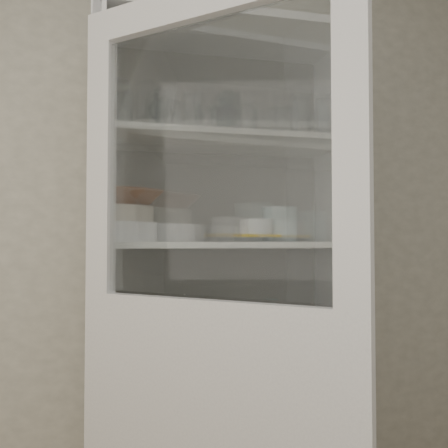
{
  "coord_description": "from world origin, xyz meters",
  "views": [
    {
      "loc": [
        -0.26,
        -0.62,
        1.26
      ],
      "look_at": [
        0.2,
        1.27,
        1.33
      ],
      "focal_mm": 40.0,
      "sensor_mm": 36.0,
      "label": 1
    }
  ],
  "objects": [
    {
      "name": "wall_back",
      "position": [
        0.0,
        1.5,
        1.3
      ],
      "size": [
        3.6,
        0.02,
        2.6
      ],
      "primitive_type": "cube",
      "color": "#A8A494",
      "rests_on": "ground"
    },
    {
      "name": "pantry_cabinet",
      "position": [
        0.2,
        1.34,
        0.94
      ],
      "size": [
        1.0,
        0.45,
        2.1
      ],
      "color": "silver",
      "rests_on": "floor"
    },
    {
      "name": "cupboard_door",
      "position": [
        0.03,
        0.74,
        0.87
      ],
      "size": [
        0.68,
        0.65,
        2.0
      ],
      "rotation": [
        0.0,
        0.0,
        -0.75
      ],
      "color": "silver",
      "rests_on": "floor"
    },
    {
      "name": "tumbler_0",
      "position": [
        -0.21,
        1.12,
        1.74
      ],
      "size": [
        0.08,
        0.08,
        0.16
      ],
      "primitive_type": "cylinder",
      "rotation": [
        0.0,
        0.0,
        0.04
      ],
      "color": "silver",
      "rests_on": "shelf_glass"
    },
    {
      "name": "tumbler_1",
      "position": [
        0.04,
        1.12,
        1.73
      ],
      "size": [
        0.07,
        0.07,
        0.13
      ],
      "primitive_type": "cylinder",
      "rotation": [
        0.0,
        0.0,
        -0.15
      ],
      "color": "silver",
      "rests_on": "shelf_glass"
    },
    {
      "name": "tumbler_2",
      "position": [
        0.19,
        1.14,
        1.74
      ],
      "size": [
        0.09,
        0.09,
        0.15
      ],
      "primitive_type": "cylinder",
      "rotation": [
        0.0,
        0.0,
        -0.18
      ],
      "color": "silver",
      "rests_on": "shelf_glass"
    },
    {
      "name": "tumbler_3",
      "position": [
        0.2,
        1.16,
        1.74
      ],
      "size": [
        0.09,
        0.09,
        0.15
      ],
      "primitive_type": "cylinder",
      "rotation": [
        0.0,
        0.0,
        0.19
      ],
      "color": "silver",
      "rests_on": "shelf_glass"
    },
    {
      "name": "tumbler_4",
      "position": [
        0.2,
        1.14,
        1.73
      ],
      "size": [
        0.08,
        0.08,
        0.14
      ],
      "primitive_type": "cylinder",
      "rotation": [
        0.0,
        0.0,
        -0.15
      ],
      "color": "silver",
      "rests_on": "shelf_glass"
    },
    {
      "name": "tumbler_5",
      "position": [
        0.47,
        1.14,
        1.74
      ],
      "size": [
        0.09,
        0.09,
        0.15
      ],
      "primitive_type": "cylinder",
      "rotation": [
        0.0,
        0.0,
        0.19
      ],
      "color": "silver",
      "rests_on": "shelf_glass"
    },
    {
      "name": "tumbler_6",
      "position": [
        0.57,
        1.15,
        1.74
      ],
      "size": [
        0.08,
        0.08,
        0.15
      ],
      "primitive_type": "cylinder",
      "rotation": [
        0.0,
        0.0,
        0.01
      ],
      "color": "silver",
      "rests_on": "shelf_glass"
    },
    {
      "name": "tumbler_7",
      "position": [
        -0.19,
        1.24,
        1.73
      ],
      "size": [
        0.08,
        0.08,
        0.15
      ],
      "primitive_type": "cylinder",
      "rotation": [
        0.0,
        0.0,
        0.14
      ],
      "color": "silver",
      "rests_on": "shelf_glass"
    },
    {
      "name": "tumbler_8",
      "position": [
        0.01,
        1.28,
        1.73
      ],
      "size": [
        0.09,
        0.09,
        0.14
      ],
      "primitive_type": "cylinder",
      "rotation": [
        0.0,
        0.0,
        -0.38
      ],
      "color": "silver",
      "rests_on": "shelf_glass"
    },
    {
      "name": "tumbler_9",
      "position": [
        0.17,
        1.25,
        1.72
      ],
      "size": [
        0.08,
        0.08,
        0.13
      ],
      "primitive_type": "cylinder",
      "rotation": [
        0.0,
        0.0,
        -0.29
      ],
      "color": "silver",
      "rests_on": "shelf_glass"
    },
    {
      "name": "tumbler_10",
      "position": [
        0.29,
        1.25,
        1.73
      ],
      "size": [
        0.09,
        0.09,
        0.14
      ],
      "primitive_type": "cylinder",
      "rotation": [
        0.0,
        0.0,
        0.35
      ],
      "color": "silver",
      "rests_on": "shelf_glass"
    },
    {
      "name": "tumbler_11",
      "position": [
        0.44,
        1.27,
        1.73
      ],
      "size": [
        0.08,
        0.08,
        0.14
      ],
      "primitive_type": "cylinder",
      "rotation": [
        0.0,
        0.0,
        -0.15
      ],
      "color": "silver",
      "rests_on": "shelf_glass"
    },
    {
      "name": "goblet_0",
      "position": [
        -0.05,
        1.38,
        1.75
      ],
      "size": [
        0.08,
        0.08,
        0.19
      ],
      "primitive_type": null,
      "color": "silver",
      "rests_on": "shelf_glass"
    },
    {
      "name": "goblet_1",
      "position": [
        0.1,
        1.38,
        1.74
      ],
      "size": [
        0.07,
        0.07,
        0.16
      ],
      "primitive_type": null,
      "color": "silver",
      "rests_on": "shelf_glass"
    },
    {
      "name": "goblet_2",
      "position": [
        0.26,
        1.38,
        1.75
      ],
      "size": [
        0.08,
        0.08,
        0.18
      ],
      "primitive_type": null,
      "color": "silver",
      "rests_on": "shelf_glass"
    },
    {
      "name": "goblet_3",
      "position": [
        0.61,
        1.37,
        1.75
      ],
      "size": [
        0.08,
        0.08,
        0.18
      ],
      "primitive_type": null,
      "color": "silver",
      "rests_on": "shelf_glass"
    },
    {
      "name": "plate_stack_front",
      "position": [
        -0.18,
        1.2,
        1.3
      ],
      "size": [
        0.21,
        0.21,
        0.07
      ],
      "primitive_type": "cylinder",
      "color": "white",
      "rests_on": "shelf_plates"
    },
    {
      "name": "plate_stack_back",
      "position": [
        0.04,
        1.41,
        1.3
      ],
      "size": [
        0.23,
        0.23,
        0.07
      ],
      "primitive_type": "cylinder",
      "color": "white",
      "rests_on": "shelf_plates"
    },
    {
      "name": "cream_bowl",
      "position": [
        -0.18,
        1.2,
        1.36
      ],
      "size": [
        0.19,
        0.19,
        0.06
      ],
      "primitive_type": "cylinder",
      "rotation": [
        0.0,
        0.0,
        0.01
      ],
      "color": "beige",
      "rests_on": "plate_stack_front"
    },
    {
      "name": "terracotta_bowl",
      "position": [
        -0.18,
        1.2,
        1.42
      ],
      "size": [
        0.31,
        0.31,
        0.06
      ],
      "primitive_type": "imported",
      "rotation": [
        0.0,
        0.0,
        0.41
      ],
      "color": "brown",
      "rests_on": "cream_bowl"
    },
    {
      "name": "glass_platter",
      "position": [
        0.34,
        1.28,
        1.27
      ],
      "size": [
        0.36,
        0.36,
        0.02
      ],
      "primitive_type": "cylinder",
      "rotation": [
        0.0,
        0.0,
        -0.14
      ],
      "color": "silver",
      "rests_on": "shelf_plates"
    },
    {
      "name": "yellow_trivet",
      "position": [
        0.34,
        1.28,
        1.28
      ],
      "size": [
        0.16,
        0.16,
        0.01
      ],
      "primitive_type": "cube",
      "rotation": [
        0.0,
        0.0,
        -0.04
      ],
      "color": "#F9AD12",
      "rests_on": "glass_platter"
    },
    {
      "name": "white_ramekin",
      "position": [
        0.34,
        1.28,
        1.32
      ],
      "size": [
        0.18,
        0.18,
        0.06
      ],
      "primitive_type": "cylinder",
      "rotation": [
        0.0,
        0.0,
        0.32
      ],
      "color": "white",
      "rests_on": "yellow_trivet"
    },
    {
      "name": "grey_bowl_stack",
      "position": [
        0.44,
        1.3,
        1.33
      ],
      "size": [
        0.14,
        0.14,
        0.14
      ],
      "primitive_type": "cylinder",
      "color": "silver",
      "rests_on": "shelf_plates"
    },
    {
      "name": "mug_blue",
      "position": [
        0.61,
        1.19,
        0.91
      ],
      "size": [
        0.15,
        0.15,
        0.1
      ],
      "primitive_type": "imported",
      "rotation": [
        0.0,
        0.0,
        -0.17
      ],
      "color": "navy",
      "rests_on": "shelf_mugs"
    },
    {
      "name": "mug_teal",
      "position": [
        0.33,
        1.29,
        0.91
      ],
      "size": [
        0.11,
        0.11,
        0.09
      ],
      "primitive_type": "imported",
      "rotation": [
        0.0,
        0.0,
        -0.13
      ],
      "color": "teal",
      "rests_on": "shelf_mugs"
    },
    {
      "name": "mug_white",
      "position": [
        0.4,
        1.14,
        0.91
      ],
      "size": [
        0.13,
        0.13,
        0.1
      ],
      "primitive_type": "imported",
      "rotation": [
        0.0,
        0.0,
        0.18
      ],
      "color": "white",
      "rests_on": "shelf_mugs"
    },
    {
      "name": "teal_jar",
      "position": [
        0.24,
        1.29,
        0.92
      ],
      "size": [
        0.1,
        0.1,
        0.12
      ],
      "color": "teal",
      "rests_on": "shelf_mugs"
    },
    {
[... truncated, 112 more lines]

